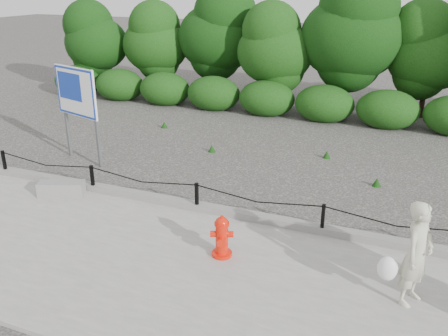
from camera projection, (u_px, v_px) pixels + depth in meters
name	position (u px, v px, depth m)	size (l,w,h in m)	color
ground	(197.00, 214.00, 9.52)	(90.00, 90.00, 0.00)	#2D2B28
sidewalk	(145.00, 264.00, 7.79)	(14.00, 4.00, 0.08)	gray
curb	(198.00, 206.00, 9.51)	(14.00, 0.22, 0.14)	slate
chain_barrier	(197.00, 193.00, 9.35)	(10.06, 0.06, 0.60)	black
treeline	(352.00, 38.00, 15.70)	(20.16, 3.79, 5.14)	black
fire_hydrant	(222.00, 237.00, 7.82)	(0.44, 0.44, 0.74)	red
pedestrian	(415.00, 255.00, 6.55)	(0.78, 0.67, 1.56)	beige
concrete_block	(61.00, 189.00, 10.11)	(0.96, 0.33, 0.31)	gray
advertising_sign	(76.00, 96.00, 11.64)	(1.47, 0.52, 2.43)	slate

